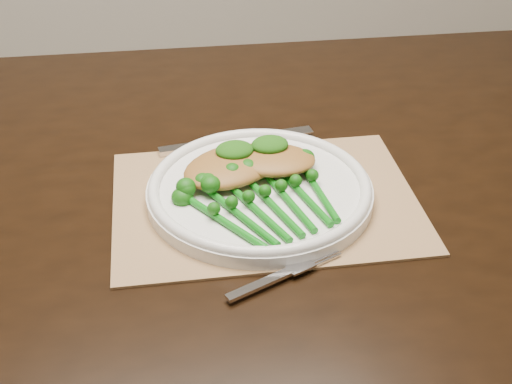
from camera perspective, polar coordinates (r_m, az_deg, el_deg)
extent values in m
cube|color=black|center=(1.03, -4.22, 0.90)|extent=(1.65, 1.00, 0.04)
cube|color=#9C774F|center=(0.95, 0.74, -0.70)|extent=(0.42, 0.32, 0.00)
cylinder|color=white|center=(0.95, 0.30, -0.02)|extent=(0.30, 0.30, 0.02)
torus|color=white|center=(0.94, 0.30, 0.51)|extent=(0.30, 0.30, 0.02)
cube|color=silver|center=(1.06, -5.26, 3.56)|extent=(0.10, 0.02, 0.01)
cube|color=silver|center=(1.08, 0.82, 4.51)|extent=(0.15, 0.03, 0.00)
cube|color=silver|center=(0.81, 0.29, -7.42)|extent=(0.08, 0.04, 0.00)
ellipsoid|color=#9B682D|center=(0.96, -2.00, 2.08)|extent=(0.17, 0.15, 0.03)
ellipsoid|color=#9B682D|center=(0.97, 1.31, 2.58)|extent=(0.13, 0.10, 0.02)
ellipsoid|color=#114009|center=(0.97, -1.73, 3.37)|extent=(0.05, 0.04, 0.02)
ellipsoid|color=#114009|center=(0.97, 1.12, 3.81)|extent=(0.05, 0.04, 0.02)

